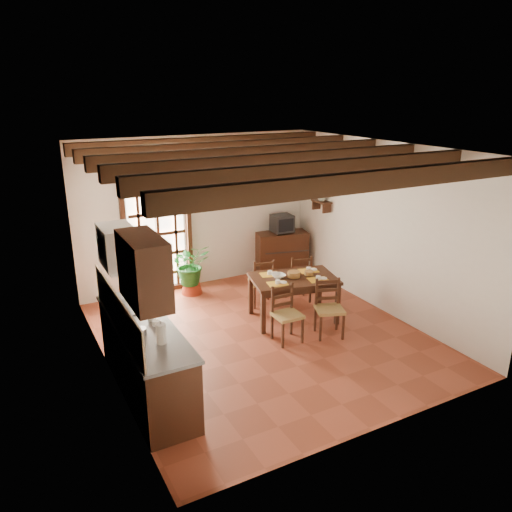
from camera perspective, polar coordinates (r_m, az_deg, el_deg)
ground_plane at (r=7.66m, az=0.76°, el=-9.15°), size 5.00×5.00×0.00m
room_shell at (r=7.00m, az=0.82°, el=4.13°), size 4.52×5.02×2.81m
ceiling_beams at (r=6.83m, az=0.86°, el=11.24°), size 4.50×4.34×0.20m
french_door at (r=9.06m, az=-11.21°, el=2.94°), size 1.26×0.11×2.32m
kitchen_counter at (r=6.30m, az=-12.53°, el=-11.26°), size 0.64×2.25×1.38m
upper_cabinet at (r=5.08m, az=-12.70°, el=-1.58°), size 0.35×0.80×0.70m
range_hood at (r=6.28m, az=-15.56°, el=0.96°), size 0.38×0.60×0.54m
counter_items at (r=6.16m, az=-13.08°, el=-6.95°), size 0.50×1.43×0.25m
dining_table at (r=7.98m, az=4.31°, el=-3.05°), size 1.49×1.13×0.72m
chair_near_left at (r=7.44m, az=3.53°, el=-7.79°), size 0.39×0.37×0.84m
chair_near_right at (r=7.66m, az=8.33°, el=-7.09°), size 0.51×0.50×0.87m
chair_far_left at (r=8.62m, az=0.67°, el=-3.91°), size 0.46×0.45×0.85m
chair_far_right at (r=8.81m, az=4.84°, el=-3.45°), size 0.47×0.45×0.86m
table_setting at (r=7.94m, az=4.33°, el=-2.43°), size 0.97×0.65×0.09m
table_bowl at (r=7.90m, az=2.60°, el=-2.29°), size 0.22×0.22×0.05m
sideboard at (r=10.04m, az=2.93°, el=0.35°), size 1.09×0.68×0.86m
crt_tv at (r=9.86m, az=3.01°, el=3.76°), size 0.41×0.39×0.33m
fuse_box at (r=9.84m, az=1.50°, el=7.96°), size 0.25×0.03×0.32m
plant_pot at (r=9.22m, az=-7.35°, el=-3.58°), size 0.39×0.39×0.24m
potted_plant at (r=9.05m, az=-7.47°, el=-0.89°), size 1.84×1.59×1.98m
wall_shelf at (r=9.50m, az=7.50°, el=5.95°), size 0.20×0.42×0.20m
shelf_vase at (r=9.47m, az=7.53°, el=6.77°), size 0.15×0.15×0.15m
shelf_flowers at (r=9.43m, az=7.59°, el=8.01°), size 0.14×0.14×0.36m
framed_picture at (r=9.45m, az=8.05°, el=9.19°), size 0.03×0.32×0.32m
pendant_lamp at (r=7.65m, az=4.17°, el=7.34°), size 0.36×0.36×0.84m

